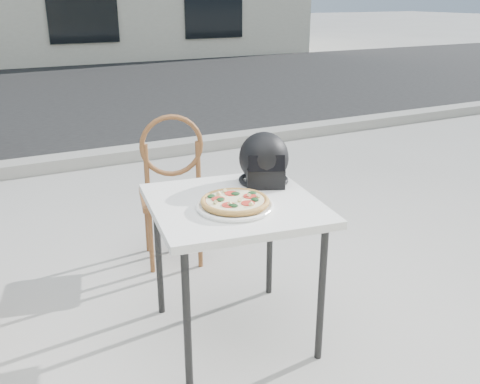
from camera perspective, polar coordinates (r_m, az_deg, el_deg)
name	(u,v)px	position (r m, az deg, el deg)	size (l,w,h in m)	color
ground	(228,319)	(2.81, -1.26, -13.41)	(80.00, 80.00, 0.00)	#A19F99
street_asphalt	(36,98)	(9.29, -20.95, 9.34)	(30.00, 8.00, 0.00)	black
curb	(93,158)	(5.42, -15.44, 3.48)	(30.00, 0.25, 0.12)	gray
cafe_table_main	(234,214)	(2.41, -0.64, -2.38)	(0.83, 0.83, 0.69)	silver
plate	(235,206)	(2.30, -0.53, -1.51)	(0.44, 0.44, 0.02)	white
pizza	(235,201)	(2.30, -0.53, -0.97)	(0.34, 0.34, 0.04)	#BE8D45
helmet	(264,161)	(2.59, 2.57, 3.33)	(0.32, 0.33, 0.25)	black
cafe_chair_main	(172,182)	(3.15, -7.30, 1.03)	(0.44, 0.44, 0.95)	brown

